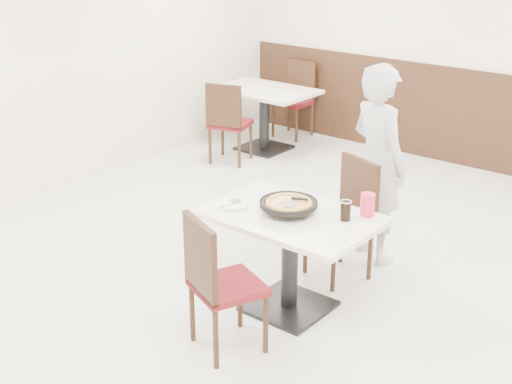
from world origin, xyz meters
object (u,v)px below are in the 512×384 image
Objects in this scene: chair_near at (228,283)px; bg_table_left at (264,119)px; cola_glass at (346,211)px; bg_chair_left_far at (293,100)px; side_plate at (234,205)px; pizza_pan at (288,207)px; pizza at (289,205)px; main_table at (290,262)px; bg_chair_left_near at (230,122)px; chair_far at (339,221)px; red_cup at (368,205)px; diner_person at (378,164)px.

bg_table_left is (-2.46, 3.50, -0.10)m from chair_near.
cola_glass is 4.44m from bg_chair_left_far.
pizza_pan is at bearing 20.57° from side_plate.
bg_chair_left_far reaches higher than pizza.
bg_chair_left_near is at bearing 138.07° from main_table.
chair_far is 2.96m from bg_chair_left_near.
bg_chair_left_near is at bearing 137.86° from pizza_pan.
chair_near reaches higher than pizza_pan.
cola_glass is at bearing 21.33° from pizza_pan.
main_table is 7.50× the size of red_cup.
side_plate reaches higher than main_table.
red_cup is at bearing 36.30° from main_table.
chair_near is 3.03× the size of pizza.
red_cup is 3.88m from bg_table_left.
cola_glass is 0.14× the size of bg_chair_left_far.
side_plate is 3.18m from bg_chair_left_near.
chair_far reaches higher than cola_glass.
chair_far is (-0.00, 0.64, 0.10)m from main_table.
bg_chair_left_far is (-2.52, 3.51, -0.34)m from pizza.
bg_chair_left_near is at bearing 146.56° from red_cup.
cola_glass is at bearing 23.30° from main_table.
pizza_pan reaches higher than main_table.
side_plate is at bearing 93.09° from diner_person.
diner_person is at bearing 107.71° from cola_glass.
bg_chair_left_far is at bearing 132.82° from red_cup.
cola_glass is at bearing 20.95° from side_plate.
pizza_pan is at bearing -49.17° from bg_table_left.
pizza is at bearing 111.90° from chair_near.
bg_table_left is (-2.91, 2.54, -0.45)m from red_cup.
red_cup is 0.17× the size of bg_chair_left_near.
diner_person is (0.04, 0.49, 0.34)m from chair_far.
cola_glass reaches higher than side_plate.
diner_person is at bearing 87.23° from pizza.
chair_far is at bearing -41.69° from bg_table_left.
bg_chair_left_far is at bearing 73.61° from bg_chair_left_near.
cola_glass is at bearing 144.55° from chair_far.
cola_glass is at bearing -43.63° from bg_table_left.
red_cup reaches higher than main_table.
bg_chair_left_near is (-2.53, 1.11, -0.34)m from diner_person.
chair_far is at bearing 125.69° from cola_glass.
pizza_pan is 1.04× the size of pizza.
bg_chair_left_far is at bearing 120.35° from side_plate.
bg_chair_left_far is at bearing -20.58° from diner_person.
chair_near is at bearing -54.88° from bg_table_left.
bg_chair_left_far is at bearing 143.38° from chair_near.
pizza_pan is at bearing 139.67° from pizza.
bg_chair_left_far reaches higher than cola_glass.
red_cup is at bearing 130.41° from bg_chair_left_far.
chair_far is 0.79× the size of bg_table_left.
pizza is 0.40m from cola_glass.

